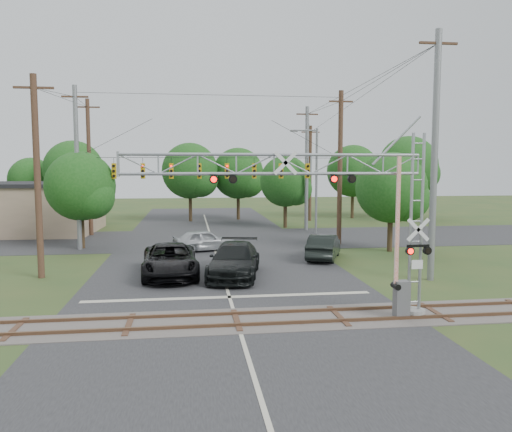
{
  "coord_description": "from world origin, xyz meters",
  "views": [
    {
      "loc": [
        -1.71,
        -16.4,
        5.83
      ],
      "look_at": [
        1.47,
        7.5,
        3.48
      ],
      "focal_mm": 35.0,
      "sensor_mm": 36.0,
      "label": 1
    }
  ],
  "objects": [
    {
      "name": "road_main",
      "position": [
        0.0,
        10.0,
        0.01
      ],
      "size": [
        14.0,
        90.0,
        0.02
      ],
      "primitive_type": "cube",
      "color": "#272629",
      "rests_on": "ground"
    },
    {
      "name": "car_dark",
      "position": [
        0.61,
        9.78,
        0.89
      ],
      "size": [
        3.62,
        6.51,
        1.78
      ],
      "primitive_type": "imported",
      "rotation": [
        0.0,
        0.0,
        -0.19
      ],
      "color": "black",
      "rests_on": "ground"
    },
    {
      "name": "sedan_silver",
      "position": [
        -0.72,
        18.31,
        0.76
      ],
      "size": [
        4.75,
        2.82,
        1.52
      ],
      "primitive_type": "imported",
      "rotation": [
        0.0,
        0.0,
        1.82
      ],
      "color": "#A0A4A7",
      "rests_on": "ground"
    },
    {
      "name": "treeline",
      "position": [
        1.53,
        35.56,
        5.22
      ],
      "size": [
        55.78,
        29.41,
        9.43
      ],
      "color": "#3C2C1B",
      "rests_on": "ground"
    },
    {
      "name": "crossing_gantry",
      "position": [
        3.55,
        1.64,
        4.47
      ],
      "size": [
        11.66,
        0.91,
        7.14
      ],
      "color": "gray",
      "rests_on": "ground"
    },
    {
      "name": "road_cross",
      "position": [
        0.0,
        24.0,
        0.01
      ],
      "size": [
        90.0,
        12.0,
        0.02
      ],
      "primitive_type": "cube",
      "color": "#272629",
      "rests_on": "ground"
    },
    {
      "name": "pickup_black",
      "position": [
        -2.8,
        10.33,
        0.87
      ],
      "size": [
        3.18,
        6.38,
        1.73
      ],
      "primitive_type": "imported",
      "rotation": [
        0.0,
        0.0,
        0.05
      ],
      "color": "black",
      "rests_on": "ground"
    },
    {
      "name": "traffic_signal_span",
      "position": [
        0.85,
        20.0,
        5.71
      ],
      "size": [
        19.34,
        0.36,
        11.5
      ],
      "color": "gray",
      "rests_on": "ground"
    },
    {
      "name": "ground",
      "position": [
        0.0,
        0.0,
        0.0
      ],
      "size": [
        160.0,
        160.0,
        0.0
      ],
      "primitive_type": "plane",
      "color": "#2D4721",
      "rests_on": "ground"
    },
    {
      "name": "streetlight",
      "position": [
        9.18,
        26.46,
        5.17
      ],
      "size": [
        2.46,
        0.26,
        9.24
      ],
      "color": "gray",
      "rests_on": "ground"
    },
    {
      "name": "utility_poles",
      "position": [
        2.39,
        21.95,
        5.79
      ],
      "size": [
        23.51,
        29.57,
        12.68
      ],
      "color": "#442C1F",
      "rests_on": "ground"
    },
    {
      "name": "railroad_track",
      "position": [
        0.0,
        2.0,
        0.03
      ],
      "size": [
        90.0,
        3.2,
        0.17
      ],
      "color": "#4F4844",
      "rests_on": "ground"
    },
    {
      "name": "suv_dark",
      "position": [
        6.74,
        14.24,
        0.79
      ],
      "size": [
        3.39,
        5.09,
        1.58
      ],
      "primitive_type": "imported",
      "rotation": [
        0.0,
        0.0,
        2.75
      ],
      "color": "black",
      "rests_on": "ground"
    }
  ]
}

